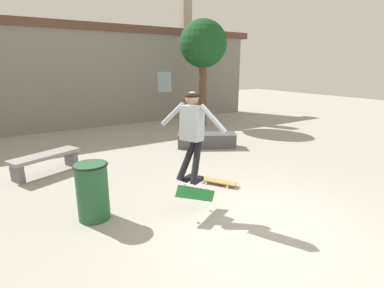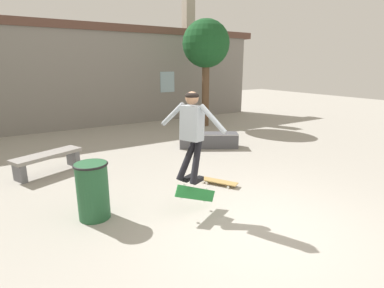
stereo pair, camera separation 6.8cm
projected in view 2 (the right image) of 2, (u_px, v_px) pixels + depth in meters
The scene contains 9 objects.
ground_plane at pixel (253, 228), 4.64m from camera, with size 40.00×40.00×0.00m, color #A39E93.
building_backdrop at pixel (92, 75), 11.80m from camera, with size 16.20×0.52×5.27m.
tree_right at pixel (206, 45), 11.69m from camera, with size 1.85×1.85×4.18m.
park_bench at pixel (48, 159), 6.94m from camera, with size 1.60×1.04×0.47m.
skate_ledge at pixel (209, 140), 9.15m from camera, with size 1.77×1.34×0.44m.
trash_bin at pixel (93, 190), 4.85m from camera, with size 0.55×0.55×0.95m.
skater at pixel (192, 129), 4.81m from camera, with size 0.57×1.18×1.50m.
skateboard_flipping at pixel (196, 194), 5.03m from camera, with size 0.85×0.16×0.50m.
skateboard_resting at pixel (219, 182), 6.32m from camera, with size 0.57×0.78×0.08m.
Camera 2 is at (-3.01, -3.02, 2.46)m, focal length 28.00 mm.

